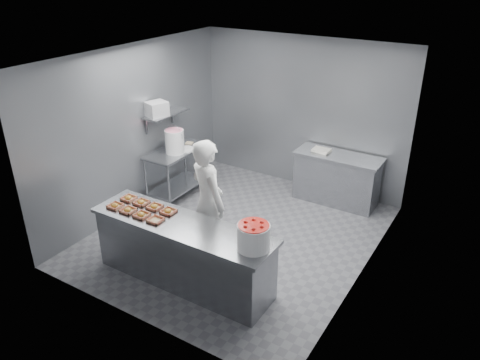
% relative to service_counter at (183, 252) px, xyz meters
% --- Properties ---
extents(floor, '(4.50, 4.50, 0.00)m').
position_rel_service_counter_xyz_m(floor, '(0.00, 1.35, -0.45)').
color(floor, '#4C4C51').
rests_on(floor, ground).
extents(ceiling, '(4.50, 4.50, 0.00)m').
position_rel_service_counter_xyz_m(ceiling, '(0.00, 1.35, 2.35)').
color(ceiling, white).
rests_on(ceiling, wall_back).
extents(wall_back, '(4.00, 0.04, 2.80)m').
position_rel_service_counter_xyz_m(wall_back, '(0.00, 3.60, 0.95)').
color(wall_back, slate).
rests_on(wall_back, ground).
extents(wall_left, '(0.04, 4.50, 2.80)m').
position_rel_service_counter_xyz_m(wall_left, '(-2.00, 1.35, 0.95)').
color(wall_left, slate).
rests_on(wall_left, ground).
extents(wall_right, '(0.04, 4.50, 2.80)m').
position_rel_service_counter_xyz_m(wall_right, '(2.00, 1.35, 0.95)').
color(wall_right, slate).
rests_on(wall_right, ground).
extents(service_counter, '(2.60, 0.70, 0.90)m').
position_rel_service_counter_xyz_m(service_counter, '(0.00, 0.00, 0.00)').
color(service_counter, slate).
rests_on(service_counter, ground).
extents(prep_table, '(0.60, 1.20, 0.90)m').
position_rel_service_counter_xyz_m(prep_table, '(-1.65, 1.95, 0.14)').
color(prep_table, slate).
rests_on(prep_table, ground).
extents(back_counter, '(1.50, 0.60, 0.90)m').
position_rel_service_counter_xyz_m(back_counter, '(0.90, 3.25, -0.00)').
color(back_counter, slate).
rests_on(back_counter, ground).
extents(wall_shelf, '(0.35, 0.90, 0.03)m').
position_rel_service_counter_xyz_m(wall_shelf, '(-1.82, 1.95, 1.10)').
color(wall_shelf, slate).
rests_on(wall_shelf, wall_left).
extents(tray_0, '(0.19, 0.18, 0.06)m').
position_rel_service_counter_xyz_m(tray_0, '(-1.05, -0.13, 0.47)').
color(tray_0, tan).
rests_on(tray_0, service_counter).
extents(tray_1, '(0.19, 0.18, 0.06)m').
position_rel_service_counter_xyz_m(tray_1, '(-0.81, -0.13, 0.47)').
color(tray_1, tan).
rests_on(tray_1, service_counter).
extents(tray_2, '(0.19, 0.18, 0.06)m').
position_rel_service_counter_xyz_m(tray_2, '(-0.57, -0.13, 0.47)').
color(tray_2, tan).
rests_on(tray_2, service_counter).
extents(tray_3, '(0.19, 0.18, 0.04)m').
position_rel_service_counter_xyz_m(tray_3, '(-0.32, -0.13, 0.47)').
color(tray_3, tan).
rests_on(tray_3, service_counter).
extents(tray_4, '(0.19, 0.18, 0.06)m').
position_rel_service_counter_xyz_m(tray_4, '(-1.05, 0.13, 0.47)').
color(tray_4, tan).
rests_on(tray_4, service_counter).
extents(tray_5, '(0.19, 0.18, 0.06)m').
position_rel_service_counter_xyz_m(tray_5, '(-0.81, 0.13, 0.47)').
color(tray_5, tan).
rests_on(tray_5, service_counter).
extents(tray_6, '(0.19, 0.18, 0.06)m').
position_rel_service_counter_xyz_m(tray_6, '(-0.57, 0.13, 0.47)').
color(tray_6, tan).
rests_on(tray_6, service_counter).
extents(tray_7, '(0.19, 0.18, 0.06)m').
position_rel_service_counter_xyz_m(tray_7, '(-0.33, 0.13, 0.47)').
color(tray_7, tan).
rests_on(tray_7, service_counter).
extents(worker, '(0.80, 0.68, 1.85)m').
position_rel_service_counter_xyz_m(worker, '(-0.02, 0.62, 0.47)').
color(worker, white).
rests_on(worker, ground).
extents(strawberry_tub, '(0.39, 0.39, 0.32)m').
position_rel_service_counter_xyz_m(strawberry_tub, '(1.07, -0.00, 0.62)').
color(strawberry_tub, white).
rests_on(strawberry_tub, service_counter).
extents(glaze_bucket, '(0.35, 0.33, 0.51)m').
position_rel_service_counter_xyz_m(glaze_bucket, '(-1.59, 1.86, 0.67)').
color(glaze_bucket, white).
rests_on(glaze_bucket, prep_table).
extents(bucket_lid, '(0.37, 0.37, 0.02)m').
position_rel_service_counter_xyz_m(bucket_lid, '(-1.52, 2.06, 0.46)').
color(bucket_lid, white).
rests_on(bucket_lid, prep_table).
extents(rag, '(0.15, 0.14, 0.02)m').
position_rel_service_counter_xyz_m(rag, '(-1.65, 2.34, 0.46)').
color(rag, '#CCB28C').
rests_on(rag, prep_table).
extents(appliance, '(0.38, 0.41, 0.25)m').
position_rel_service_counter_xyz_m(appliance, '(-1.82, 1.72, 1.24)').
color(appliance, gray).
rests_on(appliance, wall_shelf).
extents(paper_stack, '(0.32, 0.25, 0.05)m').
position_rel_service_counter_xyz_m(paper_stack, '(0.58, 3.25, 0.47)').
color(paper_stack, silver).
rests_on(paper_stack, back_counter).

